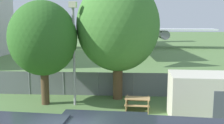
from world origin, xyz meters
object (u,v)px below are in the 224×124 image
portable_cabin (205,97)px  tree_near_hangar (118,26)px  airplane (128,27)px  picnic_bench_open_grass (137,102)px  tree_left_of_cabin (43,39)px  picnic_bench_near_cabin (18,124)px

portable_cabin → tree_near_hangar: size_ratio=0.47×
airplane → portable_cabin: size_ratio=11.09×
portable_cabin → picnic_bench_open_grass: bearing=161.2°
picnic_bench_open_grass → tree_near_hangar: bearing=119.4°
airplane → tree_left_of_cabin: size_ratio=6.38×
tree_left_of_cabin → tree_near_hangar: bearing=17.7°
picnic_bench_open_grass → tree_near_hangar: 5.26m
tree_near_hangar → portable_cabin: bearing=-37.1°
portable_cabin → picnic_bench_near_cabin: size_ratio=1.94×
picnic_bench_near_cabin → airplane: bearing=82.3°
airplane → picnic_bench_near_cabin: airplane is taller
picnic_bench_near_cabin → tree_near_hangar: 8.83m
portable_cabin → picnic_bench_open_grass: 3.93m
picnic_bench_near_cabin → tree_near_hangar: (4.60, 6.02, 4.54)m
picnic_bench_open_grass → tree_near_hangar: tree_near_hangar is taller
airplane → tree_left_of_cabin: 34.82m
airplane → portable_cabin: airplane is taller
picnic_bench_near_cabin → picnic_bench_open_grass: same height
picnic_bench_open_grass → tree_left_of_cabin: 7.11m
picnic_bench_open_grass → portable_cabin: bearing=-21.2°
tree_near_hangar → tree_left_of_cabin: 4.95m
airplane → tree_left_of_cabin: airplane is taller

